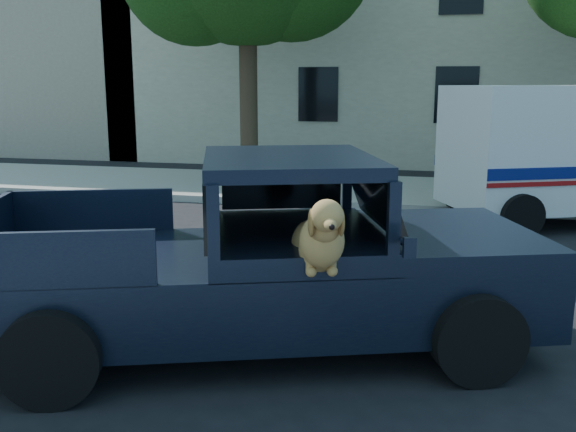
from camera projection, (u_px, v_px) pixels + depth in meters
name	position (u px, v px, depth m)	size (l,w,h in m)	color
ground	(364.00, 360.00, 6.08)	(120.00, 120.00, 0.00)	black
far_sidewalk	(410.00, 192.00, 14.82)	(60.00, 4.00, 0.15)	gray
lane_stripes	(537.00, 272.00, 8.86)	(21.60, 0.14, 0.01)	silver
building_main	(524.00, 19.00, 20.18)	(26.00, 6.00, 9.00)	beige
building_left	(23.00, 43.00, 24.34)	(12.00, 6.00, 8.00)	tan
pickup_truck	(254.00, 284.00, 6.28)	(5.70, 3.70, 1.90)	black
mail_truck	(569.00, 164.00, 11.82)	(5.04, 3.81, 2.51)	silver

